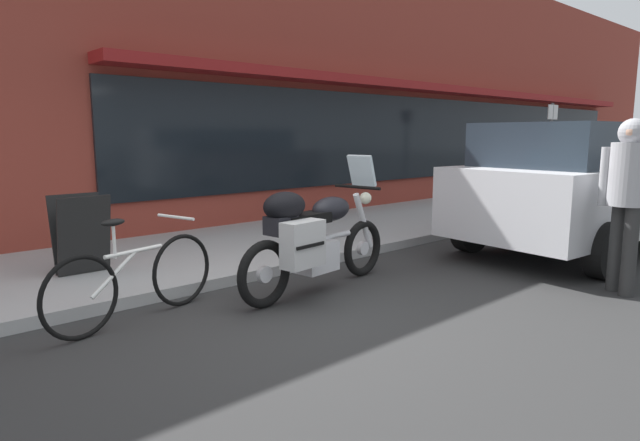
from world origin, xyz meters
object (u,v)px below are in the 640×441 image
Objects in this scene: parked_minivan at (594,183)px; parking_sign_pole at (550,143)px; pedestrian_walking at (629,185)px; sandwich_board_sign at (81,234)px; parked_bicycle at (135,279)px; touring_motorcycle at (313,236)px.

parked_minivan is 4.81m from parking_sign_pole.
parked_minivan is at bearing -147.96° from parking_sign_pole.
pedestrian_walking reaches higher than sandwich_board_sign.
sandwich_board_sign is at bearing 177.38° from parking_sign_pole.
parking_sign_pole is (10.11, -0.46, 0.88)m from sandwich_board_sign.
pedestrian_walking is 5.76m from sandwich_board_sign.
parked_bicycle is 1.98× the size of sandwich_board_sign.
parking_sign_pole is (10.19, 1.10, 1.06)m from parked_bicycle.
parking_sign_pole is (4.05, 2.54, 0.49)m from parked_minivan.
parked_bicycle is 1.58m from sandwich_board_sign.
parking_sign_pole reaches higher than parked_bicycle.
pedestrian_walking is at bearing -45.86° from sandwich_board_sign.
parking_sign_pole reaches higher than sandwich_board_sign.
parked_minivan is 2.80× the size of pedestrian_walking.
touring_motorcycle is 1.00× the size of parking_sign_pole.
pedestrian_walking reaches higher than parked_minivan.
parked_bicycle is at bearing 166.85° from parked_minivan.
touring_motorcycle is at bearing 167.09° from parked_minivan.
parked_minivan is 2.36m from pedestrian_walking.
parking_sign_pole is (8.48, 1.52, 0.83)m from touring_motorcycle.
parked_bicycle is at bearing -92.69° from sandwich_board_sign.
sandwich_board_sign is (-3.99, 4.12, -0.57)m from pedestrian_walking.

